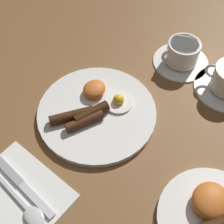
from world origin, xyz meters
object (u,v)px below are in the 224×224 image
breakfast_plate_near (96,111)px  teacup_near (182,55)px  knife (20,183)px  breakfast_plate_far (213,218)px  spoon (29,210)px

breakfast_plate_near → teacup_near: bearing=163.3°
breakfast_plate_near → knife: size_ratio=1.56×
breakfast_plate_far → spoon: (0.20, -0.30, -0.01)m
breakfast_plate_far → teacup_near: (-0.35, -0.26, 0.01)m
knife → spoon: spoon is taller
breakfast_plate_far → knife: breakfast_plate_far is taller
breakfast_plate_near → breakfast_plate_far: (0.07, 0.34, 0.00)m
breakfast_plate_near → knife: (0.24, -0.02, -0.00)m
teacup_near → breakfast_plate_far: bearing=36.6°
knife → spoon: 0.06m
teacup_near → knife: size_ratio=0.82×
breakfast_plate_near → knife: breakfast_plate_near is taller
spoon → breakfast_plate_near: bearing=105.9°
breakfast_plate_far → teacup_near: 0.43m
breakfast_plate_near → breakfast_plate_far: bearing=78.1°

